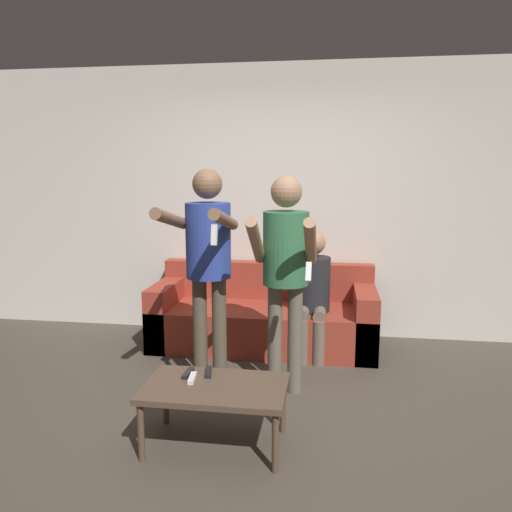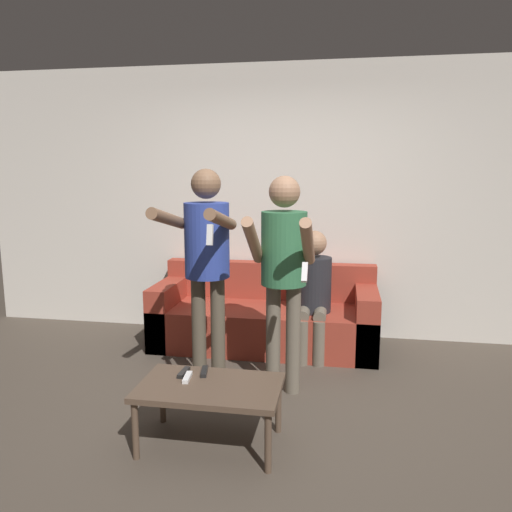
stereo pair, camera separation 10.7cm
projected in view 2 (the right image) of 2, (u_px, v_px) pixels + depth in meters
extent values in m
plane|color=#4C4238|center=(246.00, 422.00, 3.35)|extent=(14.00, 14.00, 0.00)
cube|color=silver|center=(283.00, 202.00, 5.01)|extent=(6.40, 0.06, 2.70)
cube|color=#9E3828|center=(265.00, 326.00, 4.76)|extent=(2.09, 0.82, 0.39)
cube|color=#9E3828|center=(270.00, 280.00, 5.02)|extent=(2.09, 0.16, 0.37)
cube|color=#9E3828|center=(170.00, 311.00, 4.91)|extent=(0.20, 0.82, 0.60)
cube|color=#9E3828|center=(366.00, 321.00, 4.59)|extent=(0.20, 0.82, 0.60)
cylinder|color=brown|center=(199.00, 332.00, 3.86)|extent=(0.11, 0.11, 0.87)
cylinder|color=brown|center=(218.00, 333.00, 3.83)|extent=(0.11, 0.11, 0.87)
cylinder|color=#2D429E|center=(207.00, 240.00, 3.72)|extent=(0.34, 0.34, 0.56)
sphere|color=brown|center=(206.00, 184.00, 3.65)|extent=(0.22, 0.22, 0.22)
cylinder|color=brown|center=(168.00, 219.00, 3.43)|extent=(0.08, 0.62, 0.21)
cylinder|color=brown|center=(221.00, 220.00, 3.37)|extent=(0.08, 0.62, 0.21)
cube|color=white|center=(210.00, 235.00, 3.08)|extent=(0.04, 0.05, 0.13)
cylinder|color=#6B6051|center=(273.00, 338.00, 3.76)|extent=(0.11, 0.11, 0.84)
cylinder|color=#6B6051|center=(293.00, 339.00, 3.74)|extent=(0.11, 0.11, 0.84)
cylinder|color=#337047|center=(284.00, 248.00, 3.63)|extent=(0.33, 0.33, 0.54)
sphere|color=#A87A5B|center=(284.00, 192.00, 3.56)|extent=(0.23, 0.23, 0.23)
cylinder|color=#A87A5B|center=(253.00, 241.00, 3.43)|extent=(0.08, 0.50, 0.38)
cylinder|color=#A87A5B|center=(308.00, 243.00, 3.37)|extent=(0.08, 0.50, 0.38)
cube|color=white|center=(305.00, 272.00, 3.17)|extent=(0.04, 0.10, 0.12)
cylinder|color=#6B6051|center=(302.00, 342.00, 4.32)|extent=(0.11, 0.11, 0.39)
cylinder|color=#6B6051|center=(319.00, 343.00, 4.30)|extent=(0.11, 0.11, 0.39)
cylinder|color=#6B6051|center=(304.00, 312.00, 4.44)|extent=(0.11, 0.32, 0.11)
cylinder|color=#6B6051|center=(320.00, 313.00, 4.41)|extent=(0.11, 0.32, 0.11)
cylinder|color=#232328|center=(314.00, 284.00, 4.54)|extent=(0.32, 0.32, 0.50)
sphere|color=#A87A5B|center=(314.00, 243.00, 4.48)|extent=(0.22, 0.22, 0.22)
cube|color=brown|center=(210.00, 387.00, 3.01)|extent=(0.86, 0.53, 0.04)
cylinder|color=brown|center=(135.00, 430.00, 2.90)|extent=(0.04, 0.04, 0.36)
cylinder|color=brown|center=(268.00, 443.00, 2.77)|extent=(0.04, 0.04, 0.36)
cylinder|color=brown|center=(162.00, 397.00, 3.33)|extent=(0.04, 0.04, 0.36)
cylinder|color=brown|center=(278.00, 406.00, 3.20)|extent=(0.04, 0.04, 0.36)
cube|color=white|center=(187.00, 377.00, 3.09)|extent=(0.05, 0.15, 0.02)
cube|color=black|center=(184.00, 372.00, 3.16)|extent=(0.04, 0.15, 0.02)
cube|color=black|center=(204.00, 372.00, 3.18)|extent=(0.06, 0.15, 0.02)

